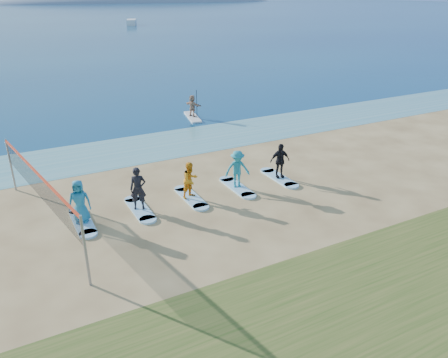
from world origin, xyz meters
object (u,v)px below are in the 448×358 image
student_1 (138,189)px  surfboard_0 (83,222)px  student_2 (190,180)px  boat_offshore_b (132,25)px  paddleboard (193,117)px  surfboard_1 (140,209)px  surfboard_2 (191,198)px  student_4 (280,161)px  paddleboarder (192,106)px  volleyball_net (38,184)px  surfboard_3 (237,187)px  student_0 (80,201)px  surfboard_4 (279,178)px  student_3 (237,169)px

student_1 → surfboard_0: bearing=-158.7°
student_2 → boat_offshore_b: bearing=54.9°
paddleboard → surfboard_1: size_ratio=1.36×
surfboard_2 → student_4: size_ratio=1.27×
surfboard_0 → paddleboarder: bearing=49.7°
volleyball_net → surfboard_1: size_ratio=4.07×
volleyball_net → student_4: 10.92m
volleyball_net → surfboard_3: size_ratio=4.07×
student_0 → paddleboarder: bearing=69.9°
surfboard_0 → student_1: 2.57m
volleyball_net → student_2: bearing=-2.3°
surfboard_0 → student_1: (2.38, 0.00, 0.96)m
surfboard_0 → surfboard_4: (9.52, 0.00, 0.00)m
surfboard_1 → volleyball_net: bearing=176.2°
surfboard_2 → student_4: bearing=0.0°
student_2 → paddleboard: bearing=45.9°
paddleboarder → surfboard_2: bearing=133.4°
surfboard_0 → student_2: (4.76, 0.00, 0.87)m
student_4 → boat_offshore_b: bearing=86.1°
paddleboard → student_0: size_ratio=1.69×
student_3 → student_1: bearing=-163.5°
volleyball_net → surfboard_0: volleyball_net is taller
boat_offshore_b → student_3: size_ratio=3.61×
surfboard_3 → boat_offshore_b: bearing=75.7°
surfboard_1 → surfboard_3: bearing=0.0°
volleyball_net → surfboard_4: (10.88, -0.25, -1.86)m
student_2 → student_3: size_ratio=0.92×
surfboard_2 → surfboard_3: size_ratio=1.00×
boat_offshore_b → surfboard_2: bearing=-85.6°
student_2 → student_3: 2.38m
student_2 → student_4: student_4 is taller
surfboard_0 → student_4: (9.52, 0.00, 0.91)m
surfboard_3 → surfboard_1: bearing=180.0°
paddleboard → student_2: (-5.57, -12.19, 0.85)m
student_0 → surfboard_4: 9.57m
student_1 → student_3: 4.76m
paddleboard → student_1: size_ratio=1.63×
volleyball_net → surfboard_3: volleyball_net is taller
paddleboard → student_1: bearing=-111.3°
boat_offshore_b → paddleboard: bearing=-84.3°
surfboard_3 → student_4: 2.55m
paddleboarder → student_0: bearing=117.7°
volleyball_net → surfboard_4: volleyball_net is taller
surfboard_4 → student_4: bearing=0.0°
boat_offshore_b → surfboard_3: bearing=-84.3°
volleyball_net → surfboard_3: bearing=-1.7°
surfboard_0 → surfboard_4: bearing=0.0°
student_2 → student_1: bearing=160.5°
paddleboarder → surfboard_2: paddleboarder is taller
volleyball_net → student_0: 1.66m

